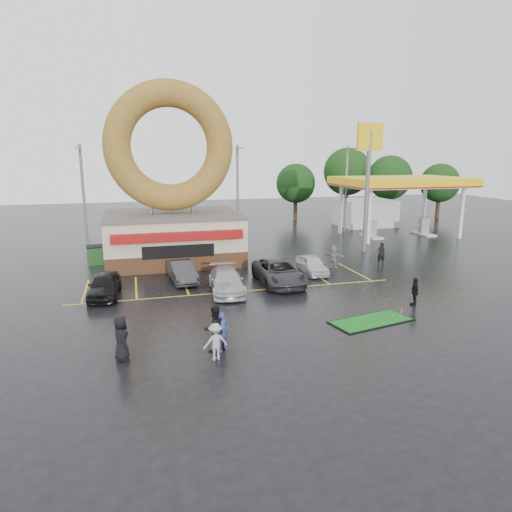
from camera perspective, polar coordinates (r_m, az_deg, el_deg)
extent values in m
plane|color=black|center=(24.58, -0.37, -6.71)|extent=(120.00, 120.00, 0.00)
cube|color=#472B19|center=(36.34, -10.23, 0.45)|extent=(10.00, 8.00, 1.20)
cube|color=beige|center=(36.02, -10.33, 3.17)|extent=(10.00, 8.00, 2.30)
cube|color=#59544C|center=(35.84, -10.41, 5.14)|extent=(10.20, 8.20, 0.20)
cube|color=maroon|center=(31.75, -9.67, 2.40)|extent=(9.00, 0.60, 0.60)
cylinder|color=slate|center=(35.66, -13.03, 6.12)|extent=(0.30, 0.30, 1.20)
cylinder|color=slate|center=(35.92, -7.90, 6.37)|extent=(0.30, 0.30, 1.20)
torus|color=brown|center=(35.55, -10.75, 13.31)|extent=(9.60, 2.00, 9.60)
cylinder|color=silver|center=(43.25, 13.96, 4.76)|extent=(0.40, 0.40, 5.00)
cylinder|color=silver|center=(48.87, 24.32, 4.88)|extent=(0.40, 0.40, 5.00)
cylinder|color=silver|center=(48.53, 10.54, 5.74)|extent=(0.40, 0.40, 5.00)
cylinder|color=silver|center=(53.61, 20.28, 5.81)|extent=(0.40, 0.40, 5.00)
cube|color=silver|center=(48.11, 17.67, 8.60)|extent=(12.00, 8.00, 0.50)
cube|color=yellow|center=(48.09, 17.70, 8.95)|extent=(12.30, 8.30, 0.70)
cube|color=#99999E|center=(47.03, 14.24, 3.38)|extent=(0.90, 0.60, 1.60)
cube|color=#99999E|center=(50.23, 20.23, 3.56)|extent=(0.90, 0.60, 1.60)
cube|color=silver|center=(54.45, 13.45, 5.28)|extent=(6.00, 5.00, 3.00)
cylinder|color=slate|center=(39.41, 13.71, 7.70)|extent=(0.36, 0.36, 10.00)
cube|color=yellow|center=(39.31, 14.06, 14.24)|extent=(2.20, 0.30, 2.20)
cylinder|color=slate|center=(42.78, -20.74, 6.94)|extent=(0.24, 0.24, 9.00)
cylinder|color=slate|center=(41.64, -21.32, 12.56)|extent=(0.12, 2.00, 0.12)
cube|color=slate|center=(40.64, -21.46, 12.50)|extent=(0.40, 0.18, 0.12)
cylinder|color=slate|center=(44.70, -2.31, 7.94)|extent=(0.24, 0.24, 9.00)
cylinder|color=slate|center=(43.58, -2.06, 13.35)|extent=(0.12, 2.00, 0.12)
cube|color=slate|center=(42.60, -1.75, 13.31)|extent=(0.40, 0.18, 0.12)
cylinder|color=slate|center=(49.67, 11.18, 8.19)|extent=(0.24, 0.24, 9.00)
cylinder|color=slate|center=(48.65, 11.93, 13.02)|extent=(0.12, 2.00, 0.12)
cube|color=slate|center=(47.76, 12.48, 12.95)|extent=(0.40, 0.18, 0.12)
cylinder|color=#332114|center=(61.74, 16.16, 5.90)|extent=(0.50, 0.50, 2.88)
sphere|color=black|center=(61.45, 16.38, 9.38)|extent=(5.60, 5.60, 5.60)
cylinder|color=#332114|center=(63.47, 21.75, 5.51)|extent=(0.50, 0.50, 2.52)
sphere|color=black|center=(63.19, 22.00, 8.47)|extent=(4.90, 4.90, 4.90)
cylinder|color=#332114|center=(63.29, 11.18, 6.48)|extent=(0.50, 0.50, 3.24)
sphere|color=black|center=(63.00, 11.34, 10.30)|extent=(6.30, 6.30, 6.30)
cylinder|color=#332114|center=(58.37, 4.93, 5.81)|extent=(0.50, 0.50, 2.52)
sphere|color=black|center=(58.07, 4.99, 9.04)|extent=(4.90, 4.90, 4.90)
imported|color=black|center=(27.94, -18.43, -3.49)|extent=(1.97, 4.23, 1.40)
imported|color=#302F32|center=(30.06, -9.24, -1.93)|extent=(1.79, 4.18, 1.34)
imported|color=#B7B8BD|center=(27.47, -3.72, -3.14)|extent=(2.36, 4.90, 1.38)
imported|color=#313133|center=(29.22, 2.86, -2.03)|extent=(2.62, 5.50, 1.52)
imported|color=silver|center=(31.95, 7.01, -1.07)|extent=(1.62, 3.74, 1.26)
imported|color=navy|center=(19.49, -4.20, -9.38)|extent=(0.74, 0.69, 1.70)
imported|color=black|center=(19.45, -5.23, -9.01)|extent=(1.17, 1.04, 1.98)
imported|color=#9C9C9F|center=(18.71, -5.10, -10.62)|extent=(1.08, 0.73, 1.55)
imported|color=black|center=(19.35, -16.51, -9.83)|extent=(0.83, 1.04, 1.85)
imported|color=black|center=(26.50, 19.21, -4.24)|extent=(0.62, 0.98, 1.55)
imported|color=gray|center=(33.68, 9.69, -0.08)|extent=(1.35, 1.53, 1.68)
imported|color=black|center=(35.61, 15.37, 0.33)|extent=(0.69, 0.53, 1.68)
cube|color=#1C471B|center=(36.63, -18.89, 0.13)|extent=(1.95, 1.44, 1.30)
cube|color=black|center=(23.60, 14.21, -7.90)|extent=(4.46, 2.65, 0.05)
cube|color=#126E1B|center=(23.59, 14.21, -7.83)|extent=(4.23, 2.42, 0.03)
cylinder|color=silver|center=(24.45, 17.71, -6.75)|extent=(0.02, 0.02, 0.47)
cube|color=red|center=(24.42, 17.88, -6.31)|extent=(0.14, 0.01, 0.10)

